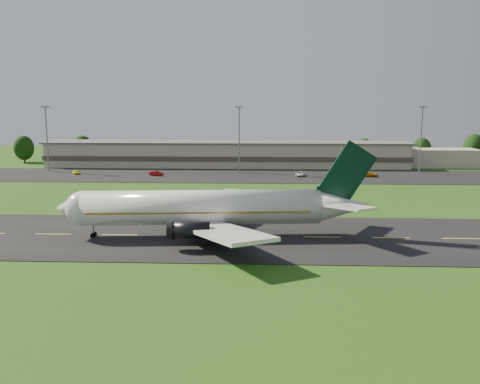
{
  "coord_description": "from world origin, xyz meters",
  "views": [
    {
      "loc": [
        12.5,
        -83.97,
        21.54
      ],
      "look_at": [
        8.43,
        8.0,
        6.0
      ],
      "focal_mm": 40.0,
      "sensor_mm": 36.0,
      "label": 1
    }
  ],
  "objects_px": {
    "terminal": "(246,155)",
    "light_mast_east": "(421,132)",
    "service_vehicle_a": "(76,172)",
    "service_vehicle_b": "(156,173)",
    "light_mast_west": "(47,131)",
    "service_vehicle_d": "(369,174)",
    "service_vehicle_c": "(300,174)",
    "airliner": "(207,208)",
    "light_mast_centre": "(239,131)"
  },
  "relations": [
    {
      "from": "service_vehicle_a",
      "to": "service_vehicle_d",
      "type": "relative_size",
      "value": 0.72
    },
    {
      "from": "service_vehicle_b",
      "to": "service_vehicle_d",
      "type": "bearing_deg",
      "value": -72.07
    },
    {
      "from": "light_mast_east",
      "to": "service_vehicle_b",
      "type": "height_order",
      "value": "light_mast_east"
    },
    {
      "from": "light_mast_east",
      "to": "service_vehicle_b",
      "type": "relative_size",
      "value": 4.78
    },
    {
      "from": "airliner",
      "to": "service_vehicle_b",
      "type": "xyz_separation_m",
      "value": [
        -22.57,
        70.6,
        -3.86
      ]
    },
    {
      "from": "terminal",
      "to": "service_vehicle_d",
      "type": "height_order",
      "value": "terminal"
    },
    {
      "from": "airliner",
      "to": "light_mast_east",
      "type": "bearing_deg",
      "value": 49.74
    },
    {
      "from": "airliner",
      "to": "service_vehicle_c",
      "type": "xyz_separation_m",
      "value": [
        19.75,
        71.54,
        -3.9
      ]
    },
    {
      "from": "service_vehicle_d",
      "to": "service_vehicle_b",
      "type": "bearing_deg",
      "value": 99.75
    },
    {
      "from": "service_vehicle_c",
      "to": "terminal",
      "type": "bearing_deg",
      "value": 137.96
    },
    {
      "from": "light_mast_centre",
      "to": "light_mast_west",
      "type": "bearing_deg",
      "value": 180.0
    },
    {
      "from": "service_vehicle_b",
      "to": "terminal",
      "type": "bearing_deg",
      "value": -27.49
    },
    {
      "from": "terminal",
      "to": "service_vehicle_a",
      "type": "distance_m",
      "value": 55.49
    },
    {
      "from": "service_vehicle_c",
      "to": "service_vehicle_b",
      "type": "bearing_deg",
      "value": -165.27
    },
    {
      "from": "light_mast_west",
      "to": "service_vehicle_b",
      "type": "height_order",
      "value": "light_mast_west"
    },
    {
      "from": "terminal",
      "to": "light_mast_east",
      "type": "xyz_separation_m",
      "value": [
        53.6,
        -16.18,
        8.75
      ]
    },
    {
      "from": "terminal",
      "to": "light_mast_centre",
      "type": "bearing_deg",
      "value": -94.95
    },
    {
      "from": "service_vehicle_b",
      "to": "airliner",
      "type": "bearing_deg",
      "value": -144.84
    },
    {
      "from": "light_mast_west",
      "to": "service_vehicle_a",
      "type": "relative_size",
      "value": 5.48
    },
    {
      "from": "airliner",
      "to": "service_vehicle_b",
      "type": "relative_size",
      "value": 12.06
    },
    {
      "from": "light_mast_centre",
      "to": "terminal",
      "type": "bearing_deg",
      "value": 85.05
    },
    {
      "from": "terminal",
      "to": "service_vehicle_b",
      "type": "height_order",
      "value": "terminal"
    },
    {
      "from": "airliner",
      "to": "service_vehicle_d",
      "type": "xyz_separation_m",
      "value": [
        39.63,
        71.15,
        -3.81
      ]
    },
    {
      "from": "terminal",
      "to": "light_mast_east",
      "type": "height_order",
      "value": "light_mast_east"
    },
    {
      "from": "terminal",
      "to": "service_vehicle_b",
      "type": "distance_m",
      "value": 36.16
    },
    {
      "from": "service_vehicle_a",
      "to": "service_vehicle_d",
      "type": "height_order",
      "value": "service_vehicle_d"
    },
    {
      "from": "terminal",
      "to": "service_vehicle_d",
      "type": "bearing_deg",
      "value": -34.18
    },
    {
      "from": "terminal",
      "to": "service_vehicle_b",
      "type": "bearing_deg",
      "value": -134.93
    },
    {
      "from": "airliner",
      "to": "service_vehicle_a",
      "type": "height_order",
      "value": "airliner"
    },
    {
      "from": "light_mast_west",
      "to": "light_mast_east",
      "type": "height_order",
      "value": "same"
    },
    {
      "from": "light_mast_west",
      "to": "service_vehicle_c",
      "type": "xyz_separation_m",
      "value": [
        78.28,
        -8.38,
        -11.98
      ]
    },
    {
      "from": "service_vehicle_c",
      "to": "service_vehicle_d",
      "type": "xyz_separation_m",
      "value": [
        19.88,
        -0.39,
        0.09
      ]
    },
    {
      "from": "service_vehicle_a",
      "to": "service_vehicle_c",
      "type": "distance_m",
      "value": 67.1
    },
    {
      "from": "light_mast_west",
      "to": "service_vehicle_b",
      "type": "distance_m",
      "value": 39.02
    },
    {
      "from": "light_mast_east",
      "to": "service_vehicle_a",
      "type": "relative_size",
      "value": 5.48
    },
    {
      "from": "service_vehicle_a",
      "to": "terminal",
      "type": "bearing_deg",
      "value": -6.48
    },
    {
      "from": "light_mast_east",
      "to": "terminal",
      "type": "bearing_deg",
      "value": 163.2
    },
    {
      "from": "light_mast_centre",
      "to": "light_mast_east",
      "type": "relative_size",
      "value": 1.0
    },
    {
      "from": "light_mast_west",
      "to": "terminal",
      "type": "bearing_deg",
      "value": 14.76
    },
    {
      "from": "service_vehicle_d",
      "to": "terminal",
      "type": "bearing_deg",
      "value": 65.07
    },
    {
      "from": "light_mast_east",
      "to": "service_vehicle_d",
      "type": "relative_size",
      "value": 3.96
    },
    {
      "from": "terminal",
      "to": "service_vehicle_a",
      "type": "bearing_deg",
      "value": -155.02
    },
    {
      "from": "terminal",
      "to": "service_vehicle_b",
      "type": "xyz_separation_m",
      "value": [
        -25.44,
        -25.51,
        -3.19
      ]
    },
    {
      "from": "light_mast_centre",
      "to": "service_vehicle_a",
      "type": "height_order",
      "value": "light_mast_centre"
    },
    {
      "from": "airliner",
      "to": "service_vehicle_b",
      "type": "distance_m",
      "value": 74.22
    },
    {
      "from": "airliner",
      "to": "service_vehicle_a",
      "type": "xyz_separation_m",
      "value": [
        -47.34,
        72.72,
        -3.93
      ]
    },
    {
      "from": "service_vehicle_a",
      "to": "service_vehicle_c",
      "type": "relative_size",
      "value": 0.78
    },
    {
      "from": "terminal",
      "to": "service_vehicle_c",
      "type": "bearing_deg",
      "value": -55.51
    },
    {
      "from": "light_mast_east",
      "to": "service_vehicle_a",
      "type": "distance_m",
      "value": 104.75
    },
    {
      "from": "service_vehicle_a",
      "to": "service_vehicle_c",
      "type": "bearing_deg",
      "value": -32.46
    }
  ]
}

